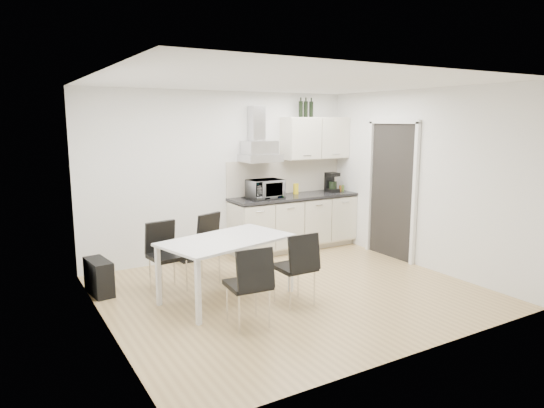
{
  "coord_description": "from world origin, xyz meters",
  "views": [
    {
      "loc": [
        -3.2,
        -4.96,
        2.16
      ],
      "look_at": [
        -0.12,
        0.28,
        1.1
      ],
      "focal_mm": 32.0,
      "sensor_mm": 36.0,
      "label": 1
    }
  ],
  "objects_px": {
    "chair_far_left": "(168,257)",
    "floor_speaker": "(187,253)",
    "chair_near_left": "(248,285)",
    "chair_near_right": "(294,268)",
    "guitar_amp": "(99,277)",
    "dining_table": "(227,244)",
    "chair_far_right": "(219,246)",
    "kitchenette": "(295,200)"
  },
  "relations": [
    {
      "from": "chair_far_left",
      "to": "floor_speaker",
      "type": "xyz_separation_m",
      "value": [
        0.65,
        1.09,
        -0.29
      ]
    },
    {
      "from": "chair_near_left",
      "to": "chair_near_right",
      "type": "distance_m",
      "value": 0.8
    },
    {
      "from": "chair_near_right",
      "to": "guitar_amp",
      "type": "height_order",
      "value": "chair_near_right"
    },
    {
      "from": "chair_near_right",
      "to": "floor_speaker",
      "type": "distance_m",
      "value": 2.34
    },
    {
      "from": "chair_far_left",
      "to": "guitar_amp",
      "type": "xyz_separation_m",
      "value": [
        -0.79,
        0.33,
        -0.22
      ]
    },
    {
      "from": "guitar_amp",
      "to": "floor_speaker",
      "type": "height_order",
      "value": "guitar_amp"
    },
    {
      "from": "chair_near_right",
      "to": "guitar_amp",
      "type": "xyz_separation_m",
      "value": [
        -1.93,
        1.51,
        -0.22
      ]
    },
    {
      "from": "dining_table",
      "to": "chair_far_right",
      "type": "height_order",
      "value": "chair_far_right"
    },
    {
      "from": "dining_table",
      "to": "guitar_amp",
      "type": "height_order",
      "value": "dining_table"
    },
    {
      "from": "chair_near_right",
      "to": "guitar_amp",
      "type": "distance_m",
      "value": 2.46
    },
    {
      "from": "chair_far_left",
      "to": "chair_near_left",
      "type": "xyz_separation_m",
      "value": [
        0.38,
        -1.45,
        0.0
      ]
    },
    {
      "from": "chair_far_right",
      "to": "guitar_amp",
      "type": "relative_size",
      "value": 1.6
    },
    {
      "from": "dining_table",
      "to": "chair_near_left",
      "type": "relative_size",
      "value": 1.94
    },
    {
      "from": "dining_table",
      "to": "chair_near_right",
      "type": "bearing_deg",
      "value": -57.39
    },
    {
      "from": "chair_far_right",
      "to": "chair_near_right",
      "type": "bearing_deg",
      "value": 83.39
    },
    {
      "from": "floor_speaker",
      "to": "chair_near_left",
      "type": "bearing_deg",
      "value": -98.54
    },
    {
      "from": "chair_near_left",
      "to": "dining_table",
      "type": "bearing_deg",
      "value": 83.92
    },
    {
      "from": "chair_far_left",
      "to": "chair_far_right",
      "type": "relative_size",
      "value": 1.0
    },
    {
      "from": "chair_near_right",
      "to": "floor_speaker",
      "type": "relative_size",
      "value": 2.97
    },
    {
      "from": "dining_table",
      "to": "chair_far_right",
      "type": "distance_m",
      "value": 0.86
    },
    {
      "from": "chair_near_right",
      "to": "dining_table",
      "type": "bearing_deg",
      "value": 136.75
    },
    {
      "from": "dining_table",
      "to": "guitar_amp",
      "type": "xyz_separation_m",
      "value": [
        -1.32,
        0.95,
        -0.46
      ]
    },
    {
      "from": "dining_table",
      "to": "floor_speaker",
      "type": "bearing_deg",
      "value": 71.68
    },
    {
      "from": "floor_speaker",
      "to": "chair_far_right",
      "type": "bearing_deg",
      "value": -84.17
    },
    {
      "from": "chair_near_left",
      "to": "guitar_amp",
      "type": "bearing_deg",
      "value": 127.59
    },
    {
      "from": "dining_table",
      "to": "chair_far_left",
      "type": "relative_size",
      "value": 1.94
    },
    {
      "from": "chair_far_left",
      "to": "chair_near_left",
      "type": "distance_m",
      "value": 1.5
    },
    {
      "from": "floor_speaker",
      "to": "dining_table",
      "type": "bearing_deg",
      "value": -96.44
    },
    {
      "from": "chair_far_left",
      "to": "chair_near_right",
      "type": "xyz_separation_m",
      "value": [
        1.14,
        -1.18,
        0.0
      ]
    },
    {
      "from": "guitar_amp",
      "to": "chair_near_left",
      "type": "bearing_deg",
      "value": -63.71
    },
    {
      "from": "chair_far_left",
      "to": "guitar_amp",
      "type": "relative_size",
      "value": 1.6
    },
    {
      "from": "kitchenette",
      "to": "chair_far_right",
      "type": "height_order",
      "value": "kitchenette"
    },
    {
      "from": "floor_speaker",
      "to": "kitchenette",
      "type": "bearing_deg",
      "value": -7.57
    },
    {
      "from": "kitchenette",
      "to": "dining_table",
      "type": "xyz_separation_m",
      "value": [
        -1.99,
        -1.54,
        -0.15
      ]
    },
    {
      "from": "chair_far_left",
      "to": "guitar_amp",
      "type": "bearing_deg",
      "value": -30.71
    },
    {
      "from": "chair_far_right",
      "to": "guitar_amp",
      "type": "xyz_separation_m",
      "value": [
        -1.57,
        0.16,
        -0.22
      ]
    },
    {
      "from": "dining_table",
      "to": "chair_far_right",
      "type": "relative_size",
      "value": 1.94
    },
    {
      "from": "chair_near_left",
      "to": "chair_near_right",
      "type": "xyz_separation_m",
      "value": [
        0.76,
        0.26,
        0.0
      ]
    },
    {
      "from": "chair_far_left",
      "to": "chair_near_left",
      "type": "bearing_deg",
      "value": 96.96
    },
    {
      "from": "floor_speaker",
      "to": "chair_near_right",
      "type": "bearing_deg",
      "value": -80.36
    },
    {
      "from": "kitchenette",
      "to": "chair_far_right",
      "type": "bearing_deg",
      "value": -156.55
    },
    {
      "from": "dining_table",
      "to": "chair_far_right",
      "type": "xyz_separation_m",
      "value": [
        0.25,
        0.79,
        -0.24
      ]
    }
  ]
}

